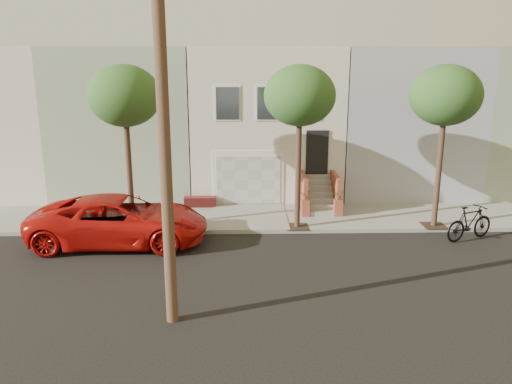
{
  "coord_description": "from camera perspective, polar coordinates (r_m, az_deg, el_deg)",
  "views": [
    {
      "loc": [
        -1.13,
        -15.19,
        6.6
      ],
      "look_at": [
        -0.66,
        3.0,
        1.83
      ],
      "focal_mm": 35.51,
      "sensor_mm": 36.0,
      "label": 1
    }
  ],
  "objects": [
    {
      "name": "tree_right",
      "position": [
        20.6,
        20.59,
        10.05
      ],
      "size": [
        2.7,
        2.57,
        6.3
      ],
      "color": "#2D2116",
      "rests_on": "sidewalk"
    },
    {
      "name": "house_row",
      "position": [
        26.57,
        0.97,
        8.31
      ],
      "size": [
        33.1,
        11.7,
        7.0
      ],
      "color": "beige",
      "rests_on": "sidewalk"
    },
    {
      "name": "pickup_truck",
      "position": [
        19.23,
        -15.1,
        -3.1
      ],
      "size": [
        6.39,
        2.95,
        1.78
      ],
      "primitive_type": "imported",
      "rotation": [
        0.0,
        0.0,
        1.57
      ],
      "color": "#B6100C",
      "rests_on": "ground"
    },
    {
      "name": "sidewalk",
      "position": [
        21.58,
        1.59,
        -2.9
      ],
      "size": [
        40.0,
        3.7,
        0.15
      ],
      "primitive_type": "cube",
      "color": "gray",
      "rests_on": "ground"
    },
    {
      "name": "tree_left",
      "position": [
        19.63,
        -14.59,
        10.31
      ],
      "size": [
        2.7,
        2.57,
        6.3
      ],
      "color": "#2D2116",
      "rests_on": "sidewalk"
    },
    {
      "name": "tree_mid",
      "position": [
        19.25,
        4.95,
        10.65
      ],
      "size": [
        2.7,
        2.57,
        6.3
      ],
      "color": "#2D2116",
      "rests_on": "sidewalk"
    },
    {
      "name": "motorcycle",
      "position": [
        20.61,
        22.94,
        -3.22
      ],
      "size": [
        2.29,
        1.49,
        1.34
      ],
      "primitive_type": "imported",
      "rotation": [
        0.0,
        0.0,
        1.99
      ],
      "color": "black",
      "rests_on": "ground"
    },
    {
      "name": "ground",
      "position": [
        16.6,
        2.57,
        -8.74
      ],
      "size": [
        90.0,
        90.0,
        0.0
      ],
      "primitive_type": "plane",
      "color": "black",
      "rests_on": "ground"
    }
  ]
}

